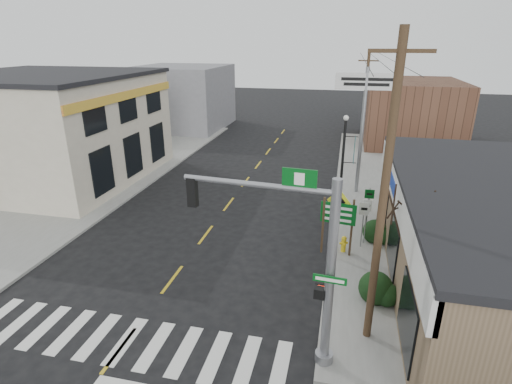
% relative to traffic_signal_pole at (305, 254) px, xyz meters
% --- Properties ---
extents(ground, '(140.00, 140.00, 0.00)m').
position_rel_traffic_signal_pole_xyz_m(ground, '(-5.53, -0.83, -3.62)').
color(ground, black).
rests_on(ground, ground).
extents(sidewalk_right, '(6.00, 38.00, 0.13)m').
position_rel_traffic_signal_pole_xyz_m(sidewalk_right, '(3.47, 12.17, -3.56)').
color(sidewalk_right, gray).
rests_on(sidewalk_right, ground).
extents(sidewalk_left, '(6.00, 38.00, 0.13)m').
position_rel_traffic_signal_pole_xyz_m(sidewalk_left, '(-14.53, 12.17, -3.56)').
color(sidewalk_left, gray).
rests_on(sidewalk_left, ground).
extents(center_line, '(0.12, 56.00, 0.01)m').
position_rel_traffic_signal_pole_xyz_m(center_line, '(-5.53, 7.17, -3.62)').
color(center_line, gold).
rests_on(center_line, ground).
extents(crosswalk, '(11.00, 2.20, 0.01)m').
position_rel_traffic_signal_pole_xyz_m(crosswalk, '(-5.53, -0.43, -3.62)').
color(crosswalk, silver).
rests_on(crosswalk, ground).
extents(left_building, '(12.00, 12.00, 6.80)m').
position_rel_traffic_signal_pole_xyz_m(left_building, '(-18.53, 13.17, -0.22)').
color(left_building, beige).
rests_on(left_building, ground).
extents(bldg_distant_right, '(8.00, 10.00, 5.60)m').
position_rel_traffic_signal_pole_xyz_m(bldg_distant_right, '(6.47, 29.17, -0.82)').
color(bldg_distant_right, brown).
rests_on(bldg_distant_right, ground).
extents(bldg_distant_left, '(9.00, 10.00, 6.40)m').
position_rel_traffic_signal_pole_xyz_m(bldg_distant_left, '(-16.53, 31.17, -0.42)').
color(bldg_distant_left, slate).
rests_on(bldg_distant_left, ground).
extents(traffic_signal_pole, '(4.62, 0.37, 5.86)m').
position_rel_traffic_signal_pole_xyz_m(traffic_signal_pole, '(0.00, 0.00, 0.00)').
color(traffic_signal_pole, gray).
rests_on(traffic_signal_pole, sidewalk_right).
extents(guide_sign, '(1.50, 0.13, 2.63)m').
position_rel_traffic_signal_pole_xyz_m(guide_sign, '(0.77, 6.44, -1.78)').
color(guide_sign, '#453220').
rests_on(guide_sign, sidewalk_right).
extents(fire_hydrant, '(0.24, 0.24, 0.75)m').
position_rel_traffic_signal_pole_xyz_m(fire_hydrant, '(1.11, 6.76, -3.08)').
color(fire_hydrant, yellow).
rests_on(fire_hydrant, sidewalk_right).
extents(ped_crossing_sign, '(1.15, 0.08, 2.96)m').
position_rel_traffic_signal_pole_xyz_m(ped_crossing_sign, '(0.77, 6.67, -1.48)').
color(ped_crossing_sign, gray).
rests_on(ped_crossing_sign, sidewalk_right).
extents(lamp_post, '(0.69, 0.54, 5.32)m').
position_rel_traffic_signal_pole_xyz_m(lamp_post, '(0.83, 11.12, -0.40)').
color(lamp_post, black).
rests_on(lamp_post, sidewalk_right).
extents(dance_center_sign, '(3.50, 0.22, 7.44)m').
position_rel_traffic_signal_pole_xyz_m(dance_center_sign, '(1.74, 14.63, 2.05)').
color(dance_center_sign, gray).
rests_on(dance_center_sign, sidewalk_right).
extents(bare_tree, '(2.44, 2.44, 4.87)m').
position_rel_traffic_signal_pole_xyz_m(bare_tree, '(3.14, 4.08, 0.34)').
color(bare_tree, black).
rests_on(bare_tree, sidewalk_right).
extents(shrub_front, '(1.24, 1.24, 0.93)m').
position_rel_traffic_signal_pole_xyz_m(shrub_front, '(2.31, 3.44, -3.03)').
color(shrub_front, '#1D3E20').
rests_on(shrub_front, sidewalk_right).
extents(shrub_back, '(1.16, 1.16, 0.87)m').
position_rel_traffic_signal_pole_xyz_m(shrub_back, '(2.53, 8.17, -3.06)').
color(shrub_back, '#183112').
rests_on(shrub_back, sidewalk_right).
extents(utility_pole_near, '(1.60, 0.24, 9.22)m').
position_rel_traffic_signal_pole_xyz_m(utility_pole_near, '(1.97, 1.42, 1.24)').
color(utility_pole_near, '#493D23').
rests_on(utility_pole_near, sidewalk_right).
extents(utility_pole_far, '(1.39, 0.21, 8.01)m').
position_rel_traffic_signal_pole_xyz_m(utility_pole_far, '(1.97, 20.47, 0.62)').
color(utility_pole_far, '#46291F').
rests_on(utility_pole_far, sidewalk_right).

